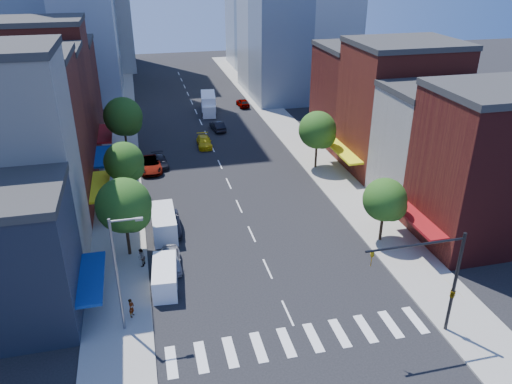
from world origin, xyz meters
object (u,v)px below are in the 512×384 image
cargo_van_near (165,277)px  traffic_car_far (243,103)px  box_truck (208,104)px  taxi (204,142)px  parked_car_rear (160,161)px  pedestrian_near (131,308)px  traffic_car_oncoming (218,126)px  parked_car_third (151,165)px  parked_car_second (171,224)px  parked_car_front (171,260)px  pedestrian_far (141,258)px  cargo_van_far (164,224)px

cargo_van_near → traffic_car_far: cargo_van_near is taller
box_truck → taxi: bearing=-94.0°
parked_car_rear → traffic_car_far: (15.91, 23.82, 0.08)m
parked_car_rear → cargo_van_near: (-1.23, -25.85, 0.36)m
parked_car_rear → pedestrian_near: 29.26m
pedestrian_near → traffic_car_oncoming: bearing=8.5°
cargo_van_near → traffic_car_oncoming: bearing=79.0°
box_truck → traffic_car_oncoming: bearing=-83.6°
parked_car_third → parked_car_second: bearing=-85.9°
box_truck → parked_car_rear: bearing=-106.9°
parked_car_front → parked_car_rear: size_ratio=0.95×
parked_car_third → cargo_van_near: 24.77m
taxi → pedestrian_far: size_ratio=2.82×
parked_car_front → parked_car_second: parked_car_second is taller
cargo_van_near → pedestrian_near: cargo_van_near is taller
parked_car_rear → traffic_car_far: size_ratio=1.04×
pedestrian_far → parked_car_front: bearing=97.5°
traffic_car_oncoming → parked_car_front: bearing=67.4°
parked_car_third → traffic_car_oncoming: size_ratio=1.29×
cargo_van_far → box_truck: 40.33m
parked_car_second → traffic_car_oncoming: bearing=70.8°
parked_car_front → parked_car_third: (-0.64, 21.86, 0.06)m
parked_car_front → box_truck: 45.84m
parked_car_rear → cargo_van_near: cargo_van_near is taller
parked_car_rear → traffic_car_oncoming: traffic_car_oncoming is taller
cargo_van_near → pedestrian_far: bearing=122.1°
parked_car_rear → box_truck: bearing=60.7°
parked_car_third → cargo_van_near: (-0.08, -24.77, 0.22)m
pedestrian_far → parked_car_second: bearing=171.5°
parked_car_front → cargo_van_far: 5.73m
cargo_van_near → box_truck: box_truck is taller
parked_car_third → parked_car_rear: bearing=43.0°
pedestrian_far → taxi: bearing=-179.5°
cargo_van_near → traffic_car_far: (17.14, 49.67, -0.28)m
traffic_car_far → pedestrian_far: (-18.91, -46.25, 0.27)m
cargo_van_near → parked_car_front: bearing=80.8°
traffic_car_oncoming → pedestrian_far: (-12.48, -34.57, 0.28)m
parked_car_front → traffic_car_far: traffic_car_far is taller
parked_car_front → parked_car_third: 21.87m
parked_car_second → pedestrian_near: pedestrian_near is taller
parked_car_front → traffic_car_oncoming: bearing=75.5°
parked_car_third → traffic_car_oncoming: bearing=51.1°
parked_car_front → cargo_van_near: bearing=-102.5°
box_truck → traffic_car_far: bearing=24.6°
cargo_van_far → taxi: size_ratio=1.16×
parked_car_third → pedestrian_near: 28.05m
cargo_van_near → taxi: 32.55m
traffic_car_far → pedestrian_near: bearing=67.1°
cargo_van_near → box_truck: 48.83m
traffic_car_oncoming → traffic_car_far: 13.33m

